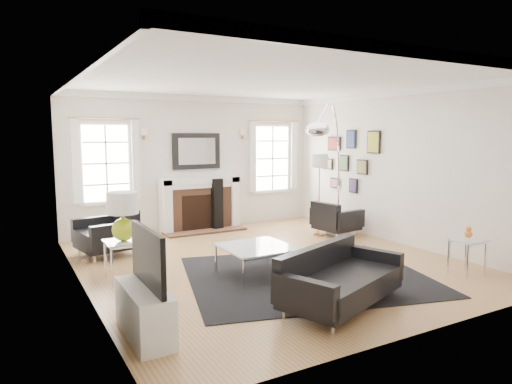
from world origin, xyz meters
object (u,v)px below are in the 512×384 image
sofa (337,280)px  gourd_lamp (123,213)px  coffee_table (257,248)px  armchair_right (335,220)px  armchair_left (109,234)px  arc_floor_lamp (329,168)px  fireplace (200,204)px

sofa → gourd_lamp: (-1.95, 2.15, 0.64)m
coffee_table → gourd_lamp: gourd_lamp is taller
gourd_lamp → sofa: bearing=-47.8°
armchair_right → coffee_table: 3.05m
armchair_left → arc_floor_lamp: bearing=-20.6°
coffee_table → arc_floor_lamp: 2.35m
sofa → armchair_right: sofa is taller
arc_floor_lamp → armchair_right: bearing=44.1°
armchair_left → coffee_table: bearing=-53.7°
armchair_right → gourd_lamp: gourd_lamp is taller
fireplace → sofa: fireplace is taller
fireplace → armchair_right: 2.79m
armchair_left → sofa: bearing=-63.1°
armchair_right → gourd_lamp: 4.47m
sofa → armchair_left: bearing=116.9°
sofa → arc_floor_lamp: (1.69, 2.32, 1.11)m
fireplace → armchair_left: 2.39m
gourd_lamp → armchair_left: bearing=86.1°
fireplace → sofa: bearing=-93.0°
coffee_table → fireplace: bearing=81.3°
fireplace → coffee_table: size_ratio=1.78×
arc_floor_lamp → armchair_left: bearing=159.4°
fireplace → armchair_left: size_ratio=1.58×
sofa → arc_floor_lamp: bearing=53.9°
armchair_right → arc_floor_lamp: (-0.70, -0.68, 1.11)m
armchair_right → armchair_left: bearing=171.4°
armchair_left → coffee_table: size_ratio=1.12×
sofa → armchair_left: 4.08m
coffee_table → arc_floor_lamp: (1.94, 0.85, 1.02)m
fireplace → sofa: size_ratio=0.91×
armchair_left → fireplace: bearing=28.4°
arc_floor_lamp → fireplace: bearing=120.3°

